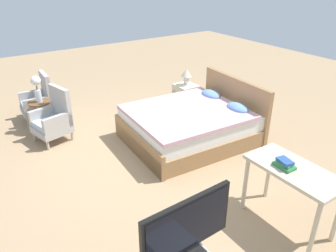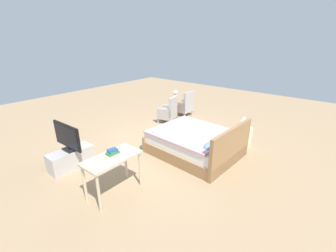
# 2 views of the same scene
# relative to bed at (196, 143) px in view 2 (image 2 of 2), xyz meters

# --- Properties ---
(ground_plane) EXTENTS (16.00, 16.00, 0.00)m
(ground_plane) POSITION_rel_bed_xyz_m (0.11, -0.96, -0.30)
(ground_plane) COLOR #A38460
(bed) EXTENTS (1.78, 2.13, 0.96)m
(bed) POSITION_rel_bed_xyz_m (0.00, 0.00, 0.00)
(bed) COLOR #997047
(bed) RESTS_ON ground_plane
(armchair_by_window_left) EXTENTS (0.56, 0.56, 0.92)m
(armchair_by_window_left) POSITION_rel_bed_xyz_m (-2.30, -1.95, 0.08)
(armchair_by_window_left) COLOR #ADA8A3
(armchair_by_window_left) RESTS_ON ground_plane
(armchair_by_window_right) EXTENTS (0.65, 0.65, 0.92)m
(armchair_by_window_right) POSITION_rel_bed_xyz_m (-1.33, -1.95, 0.08)
(armchair_by_window_right) COLOR #ADA8A3
(armchair_by_window_right) RESTS_ON ground_plane
(side_table) EXTENTS (0.40, 0.40, 0.56)m
(side_table) POSITION_rel_bed_xyz_m (-1.81, -2.04, 0.05)
(side_table) COLOR brown
(side_table) RESTS_ON ground_plane
(flower_vase) EXTENTS (0.17, 0.17, 0.48)m
(flower_vase) POSITION_rel_bed_xyz_m (-1.81, -2.04, 0.56)
(flower_vase) COLOR silver
(flower_vase) RESTS_ON side_table
(nightstand) EXTENTS (0.44, 0.41, 0.54)m
(nightstand) POSITION_rel_bed_xyz_m (-1.14, 0.71, -0.03)
(nightstand) COLOR beige
(nightstand) RESTS_ON ground_plane
(table_lamp) EXTENTS (0.22, 0.22, 0.33)m
(table_lamp) POSITION_rel_bed_xyz_m (-1.14, 0.71, 0.45)
(table_lamp) COLOR silver
(table_lamp) RESTS_ON nightstand
(tv_stand) EXTENTS (0.96, 0.40, 0.42)m
(tv_stand) POSITION_rel_bed_xyz_m (2.29, -1.84, -0.09)
(tv_stand) COLOR #B7B2AD
(tv_stand) RESTS_ON ground_plane
(tv_flatscreen) EXTENTS (0.21, 0.92, 0.61)m
(tv_flatscreen) POSITION_rel_bed_xyz_m (2.30, -1.84, 0.45)
(tv_flatscreen) COLOR black
(tv_flatscreen) RESTS_ON tv_stand
(vanity_desk) EXTENTS (1.04, 0.52, 0.77)m
(vanity_desk) POSITION_rel_bed_xyz_m (2.25, -0.35, 0.35)
(vanity_desk) COLOR beige
(vanity_desk) RESTS_ON ground_plane
(book_stack) EXTENTS (0.23, 0.15, 0.10)m
(book_stack) POSITION_rel_bed_xyz_m (2.17, -0.43, 0.51)
(book_stack) COLOR #337A47
(book_stack) RESTS_ON vanity_desk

